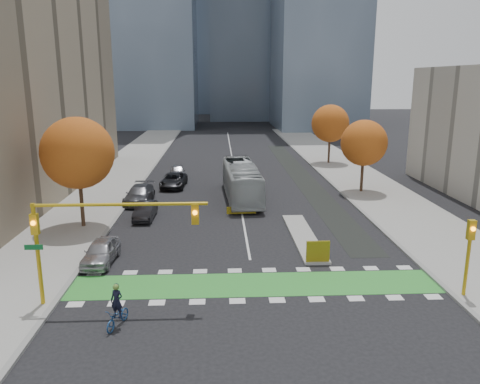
{
  "coord_description": "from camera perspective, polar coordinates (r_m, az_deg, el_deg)",
  "views": [
    {
      "loc": [
        -1.84,
        -21.81,
        10.81
      ],
      "look_at": [
        -0.38,
        10.39,
        3.0
      ],
      "focal_mm": 35.0,
      "sensor_mm": 36.0,
      "label": 1
    }
  ],
  "objects": [
    {
      "name": "traffic_signal_east",
      "position": [
        25.91,
        26.16,
        -5.99
      ],
      "size": [
        0.35,
        0.43,
        4.1
      ],
      "color": "#BF9914",
      "rests_on": "ground"
    },
    {
      "name": "parked_car_a",
      "position": [
        29.53,
        -16.59,
        -6.98
      ],
      "size": [
        1.85,
        4.23,
        1.42
      ],
      "primitive_type": "imported",
      "rotation": [
        0.0,
        0.0,
        -0.04
      ],
      "color": "#A2A2A7",
      "rests_on": "ground"
    },
    {
      "name": "centre_line",
      "position": [
        62.77,
        -0.89,
        3.71
      ],
      "size": [
        0.15,
        70.0,
        0.01
      ],
      "primitive_type": "cube",
      "color": "silver",
      "rests_on": "ground"
    },
    {
      "name": "ground",
      "position": [
        24.41,
        2.04,
        -12.67
      ],
      "size": [
        300.0,
        300.0,
        0.0
      ],
      "primitive_type": "plane",
      "color": "black",
      "rests_on": "ground"
    },
    {
      "name": "bus",
      "position": [
        43.14,
        0.18,
        1.35
      ],
      "size": [
        3.35,
        11.91,
        3.28
      ],
      "primitive_type": "imported",
      "rotation": [
        0.0,
        0.0,
        0.05
      ],
      "color": "#A8AEAF",
      "rests_on": "ground"
    },
    {
      "name": "parked_car_e",
      "position": [
        53.15,
        -7.6,
        2.53
      ],
      "size": [
        2.15,
        4.28,
        1.4
      ],
      "primitive_type": "imported",
      "rotation": [
        0.0,
        0.0,
        0.13
      ],
      "color": "gray",
      "rests_on": "ground"
    },
    {
      "name": "parked_car_b",
      "position": [
        37.79,
        -11.47,
        -2.22
      ],
      "size": [
        1.5,
        4.1,
        1.34
      ],
      "primitive_type": "imported",
      "rotation": [
        0.0,
        0.0,
        -0.02
      ],
      "color": "black",
      "rests_on": "ground"
    },
    {
      "name": "parked_car_c",
      "position": [
        42.74,
        -12.17,
        -0.28
      ],
      "size": [
        2.41,
        5.37,
        1.53
      ],
      "primitive_type": "imported",
      "rotation": [
        0.0,
        0.0,
        -0.05
      ],
      "color": "#4B4B50",
      "rests_on": "ground"
    },
    {
      "name": "tree_east_near",
      "position": [
        46.33,
        14.88,
        5.79
      ],
      "size": [
        4.4,
        4.4,
        7.08
      ],
      "color": "#332114",
      "rests_on": "ground"
    },
    {
      "name": "parked_car_d",
      "position": [
        48.27,
        -8.09,
        1.4
      ],
      "size": [
        2.64,
        5.2,
        1.41
      ],
      "primitive_type": "imported",
      "rotation": [
        0.0,
        0.0,
        -0.06
      ],
      "color": "black",
      "rests_on": "ground"
    },
    {
      "name": "bike_lane_paint",
      "position": [
        53.74,
        7.46,
        1.91
      ],
      "size": [
        2.5,
        50.0,
        0.01
      ],
      "primitive_type": "cube",
      "color": "black",
      "rests_on": "ground"
    },
    {
      "name": "sidewalk_east",
      "position": [
        45.81,
        17.04,
        -0.54
      ],
      "size": [
        7.0,
        120.0,
        0.15
      ],
      "primitive_type": "cube",
      "color": "gray",
      "rests_on": "ground"
    },
    {
      "name": "median_island",
      "position": [
        33.14,
        7.72,
        -5.4
      ],
      "size": [
        1.6,
        10.0,
        0.16
      ],
      "primitive_type": "cube",
      "color": "gray",
      "rests_on": "ground"
    },
    {
      "name": "tree_west",
      "position": [
        35.68,
        -19.18,
        4.5
      ],
      "size": [
        5.2,
        5.2,
        8.22
      ],
      "color": "#332114",
      "rests_on": "ground"
    },
    {
      "name": "tree_east_far",
      "position": [
        61.75,
        10.94,
        8.2
      ],
      "size": [
        4.8,
        4.8,
        7.65
      ],
      "color": "#332114",
      "rests_on": "ground"
    },
    {
      "name": "bike_crossing",
      "position": [
        25.75,
        1.77,
        -11.19
      ],
      "size": [
        20.0,
        3.0,
        0.01
      ],
      "primitive_type": "cube",
      "color": "green",
      "rests_on": "ground"
    },
    {
      "name": "sidewalk_west",
      "position": [
        44.71,
        -17.64,
        -0.93
      ],
      "size": [
        7.0,
        120.0,
        0.15
      ],
      "primitive_type": "cube",
      "color": "gray",
      "rests_on": "ground"
    },
    {
      "name": "hazard_board",
      "position": [
        28.47,
        9.48,
        -7.15
      ],
      "size": [
        1.4,
        0.12,
        1.3
      ],
      "primitive_type": "cube",
      "color": "yellow",
      "rests_on": "median_island"
    },
    {
      "name": "cyclist",
      "position": [
        22.18,
        -14.7,
        -14.03
      ],
      "size": [
        1.16,
        1.88,
        2.04
      ],
      "rotation": [
        0.0,
        0.0,
        -0.33
      ],
      "color": "navy",
      "rests_on": "ground"
    },
    {
      "name": "curb_east",
      "position": [
        44.76,
        12.81,
        -0.6
      ],
      "size": [
        0.3,
        120.0,
        0.16
      ],
      "primitive_type": "cube",
      "color": "gray",
      "rests_on": "ground"
    },
    {
      "name": "curb_west",
      "position": [
        43.93,
        -13.23,
        -0.89
      ],
      "size": [
        0.3,
        120.0,
        0.16
      ],
      "primitive_type": "cube",
      "color": "gray",
      "rests_on": "ground"
    },
    {
      "name": "traffic_signal_west",
      "position": [
        23.16,
        -17.77,
        -4.06
      ],
      "size": [
        8.53,
        0.56,
        5.2
      ],
      "color": "#BF9914",
      "rests_on": "ground"
    }
  ]
}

